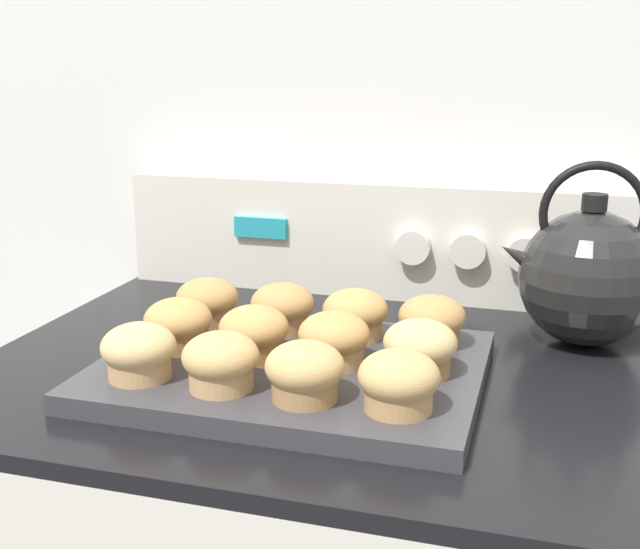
{
  "coord_description": "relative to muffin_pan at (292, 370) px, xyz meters",
  "views": [
    {
      "loc": [
        0.24,
        -0.51,
        1.25
      ],
      "look_at": [
        0.0,
        0.29,
        1.03
      ],
      "focal_mm": 45.0,
      "sensor_mm": 36.0,
      "label": 1
    }
  ],
  "objects": [
    {
      "name": "muffin_r2_c3",
      "position": [
        0.14,
        0.09,
        0.04
      ],
      "size": [
        0.08,
        0.08,
        0.06
      ],
      "color": "olive",
      "rests_on": "muffin_pan"
    },
    {
      "name": "wall_back",
      "position": [
        0.02,
        0.4,
        0.27
      ],
      "size": [
        8.0,
        0.05,
        2.4
      ],
      "color": "silver",
      "rests_on": "ground_plane"
    },
    {
      "name": "control_panel",
      "position": [
        0.02,
        0.34,
        0.07
      ],
      "size": [
        0.76,
        0.07,
        0.17
      ],
      "color": "silver",
      "rests_on": "stove_range"
    },
    {
      "name": "muffin_r1_c2",
      "position": [
        0.05,
        0.0,
        0.04
      ],
      "size": [
        0.08,
        0.08,
        0.06
      ],
      "color": "tan",
      "rests_on": "muffin_pan"
    },
    {
      "name": "muffin_r0_c1",
      "position": [
        -0.04,
        -0.09,
        0.04
      ],
      "size": [
        0.08,
        0.08,
        0.06
      ],
      "color": "tan",
      "rests_on": "muffin_pan"
    },
    {
      "name": "muffin_r0_c0",
      "position": [
        -0.13,
        -0.09,
        0.04
      ],
      "size": [
        0.08,
        0.08,
        0.06
      ],
      "color": "tan",
      "rests_on": "muffin_pan"
    },
    {
      "name": "muffin_r1_c0",
      "position": [
        -0.13,
        0.0,
        0.04
      ],
      "size": [
        0.08,
        0.08,
        0.06
      ],
      "color": "olive",
      "rests_on": "muffin_pan"
    },
    {
      "name": "tea_kettle",
      "position": [
        0.3,
        0.21,
        0.07
      ],
      "size": [
        0.19,
        0.16,
        0.22
      ],
      "color": "black",
      "rests_on": "stove_range"
    },
    {
      "name": "muffin_r2_c1",
      "position": [
        -0.04,
        0.09,
        0.04
      ],
      "size": [
        0.08,
        0.08,
        0.06
      ],
      "color": "#A37A4C",
      "rests_on": "muffin_pan"
    },
    {
      "name": "muffin_r1_c3",
      "position": [
        0.14,
        0.0,
        0.04
      ],
      "size": [
        0.08,
        0.08,
        0.06
      ],
      "color": "olive",
      "rests_on": "muffin_pan"
    },
    {
      "name": "muffin_r2_c0",
      "position": [
        -0.14,
        0.09,
        0.04
      ],
      "size": [
        0.08,
        0.08,
        0.06
      ],
      "color": "#A37A4C",
      "rests_on": "muffin_pan"
    },
    {
      "name": "muffin_pan",
      "position": [
        0.0,
        0.0,
        0.0
      ],
      "size": [
        0.4,
        0.31,
        0.02
      ],
      "color": "#38383D",
      "rests_on": "stove_range"
    },
    {
      "name": "muffin_r0_c2",
      "position": [
        0.04,
        -0.09,
        0.04
      ],
      "size": [
        0.08,
        0.08,
        0.06
      ],
      "color": "#A37A4C",
      "rests_on": "muffin_pan"
    },
    {
      "name": "muffin_r1_c1",
      "position": [
        -0.04,
        -0.0,
        0.04
      ],
      "size": [
        0.08,
        0.08,
        0.06
      ],
      "color": "olive",
      "rests_on": "muffin_pan"
    },
    {
      "name": "muffin_r0_c3",
      "position": [
        0.13,
        -0.09,
        0.04
      ],
      "size": [
        0.08,
        0.08,
        0.06
      ],
      "color": "tan",
      "rests_on": "muffin_pan"
    },
    {
      "name": "muffin_r2_c2",
      "position": [
        0.05,
        0.09,
        0.04
      ],
      "size": [
        0.08,
        0.08,
        0.06
      ],
      "color": "tan",
      "rests_on": "muffin_pan"
    }
  ]
}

